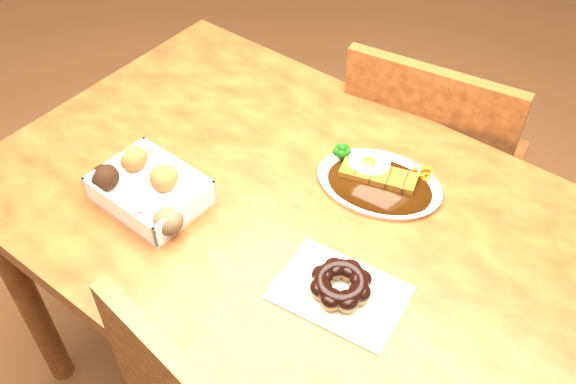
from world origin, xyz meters
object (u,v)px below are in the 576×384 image
Objects in this scene: table at (287,239)px; donut_box at (147,189)px; pon_de_ring at (341,285)px; katsu_curry_plate at (378,179)px; chair_far at (428,169)px.

donut_box reaches higher than table.
pon_de_ring is (0.42, 0.04, -0.01)m from donut_box.
pon_de_ring is at bearing -70.83° from katsu_curry_plate.
donut_box is at bearing 58.20° from chair_far.
table is at bearing 34.09° from donut_box.
chair_far is 0.72m from pon_de_ring.
katsu_curry_plate is (0.05, -0.38, 0.28)m from chair_far.
table is 4.29× the size of katsu_curry_plate.
chair_far is at bearing 102.11° from pon_de_ring.
donut_box reaches higher than katsu_curry_plate.
table is at bearing -123.94° from katsu_curry_plate.
donut_box is (-0.33, -0.31, 0.02)m from katsu_curry_plate.
pon_de_ring is (0.14, -0.64, 0.29)m from chair_far.
katsu_curry_plate reaches higher than table.
chair_far reaches higher than table.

